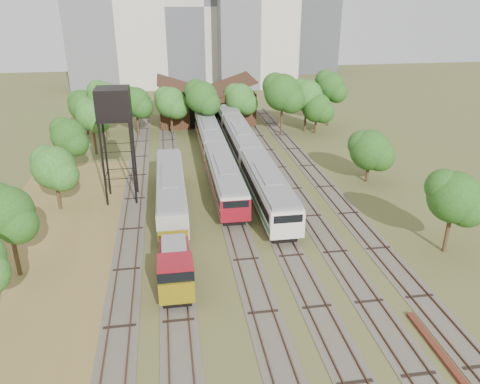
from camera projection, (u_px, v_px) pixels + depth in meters
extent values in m
plane|color=#475123|center=(302.00, 340.00, 30.79)|extent=(240.00, 240.00, 0.00)
cube|color=brown|center=(44.00, 294.00, 35.44)|extent=(14.00, 60.00, 0.04)
cube|color=#4C473D|center=(135.00, 199.00, 51.73)|extent=(2.60, 80.00, 0.06)
cube|color=#472D1E|center=(128.00, 198.00, 51.59)|extent=(0.08, 80.00, 0.14)
cube|color=#472D1E|center=(141.00, 198.00, 51.80)|extent=(0.08, 80.00, 0.14)
cube|color=#4C473D|center=(171.00, 196.00, 52.31)|extent=(2.60, 80.00, 0.06)
cube|color=#472D1E|center=(165.00, 196.00, 52.17)|extent=(0.08, 80.00, 0.14)
cube|color=#472D1E|center=(178.00, 195.00, 52.38)|extent=(0.08, 80.00, 0.14)
cube|color=#4C473D|center=(224.00, 193.00, 53.18)|extent=(2.60, 80.00, 0.06)
cube|color=#472D1E|center=(218.00, 193.00, 53.04)|extent=(0.08, 80.00, 0.14)
cube|color=#472D1E|center=(231.00, 192.00, 53.25)|extent=(0.08, 80.00, 0.14)
cube|color=#4C473D|center=(259.00, 191.00, 53.76)|extent=(2.60, 80.00, 0.06)
cube|color=#472D1E|center=(253.00, 191.00, 53.62)|extent=(0.08, 80.00, 0.14)
cube|color=#472D1E|center=(265.00, 190.00, 53.83)|extent=(0.08, 80.00, 0.14)
cube|color=#4C473D|center=(292.00, 189.00, 54.34)|extent=(2.60, 80.00, 0.06)
cube|color=#472D1E|center=(287.00, 188.00, 54.20)|extent=(0.08, 80.00, 0.14)
cube|color=#472D1E|center=(298.00, 188.00, 54.41)|extent=(0.08, 80.00, 0.14)
cube|color=#4C473D|center=(325.00, 187.00, 54.92)|extent=(2.60, 80.00, 0.06)
cube|color=#472D1E|center=(320.00, 186.00, 54.78)|extent=(0.08, 80.00, 0.14)
cube|color=#472D1E|center=(331.00, 186.00, 54.98)|extent=(0.08, 80.00, 0.14)
cube|color=black|center=(225.00, 191.00, 52.68)|extent=(2.21, 15.64, 0.80)
cube|color=silver|center=(224.00, 178.00, 52.03)|extent=(2.91, 17.00, 2.51)
cube|color=black|center=(224.00, 175.00, 51.91)|extent=(2.97, 15.64, 0.85)
cube|color=slate|center=(224.00, 166.00, 51.47)|extent=(2.68, 16.66, 0.36)
cube|color=maroon|center=(225.00, 184.00, 52.31)|extent=(2.97, 16.66, 0.45)
cube|color=maroon|center=(236.00, 211.00, 44.41)|extent=(2.95, 0.25, 2.26)
cube|color=black|center=(209.00, 145.00, 68.57)|extent=(2.21, 15.64, 0.80)
cube|color=silver|center=(209.00, 134.00, 67.91)|extent=(2.91, 17.00, 2.51)
cube|color=black|center=(209.00, 132.00, 67.79)|extent=(2.97, 15.64, 0.85)
cube|color=slate|center=(209.00, 125.00, 67.35)|extent=(2.68, 16.66, 0.36)
cube|color=maroon|center=(209.00, 139.00, 68.19)|extent=(2.97, 16.66, 0.45)
cube|color=black|center=(267.00, 204.00, 49.52)|extent=(2.34, 15.64, 0.85)
cube|color=silver|center=(267.00, 189.00, 48.83)|extent=(3.09, 17.00, 2.66)
cube|color=black|center=(267.00, 186.00, 48.70)|extent=(3.15, 15.64, 0.90)
cube|color=slate|center=(268.00, 175.00, 48.23)|extent=(2.84, 16.66, 0.38)
cube|color=#196730|center=(267.00, 195.00, 49.12)|extent=(3.15, 16.66, 0.48)
cube|color=silver|center=(288.00, 227.00, 41.21)|extent=(3.13, 0.25, 2.39)
cube|color=black|center=(241.00, 152.00, 65.40)|extent=(2.34, 15.64, 0.85)
cube|color=silver|center=(241.00, 140.00, 64.71)|extent=(3.09, 17.00, 2.66)
cube|color=black|center=(241.00, 138.00, 64.58)|extent=(3.15, 15.64, 0.90)
cube|color=slate|center=(241.00, 130.00, 64.11)|extent=(2.84, 16.66, 0.38)
cube|color=#196730|center=(241.00, 145.00, 65.00)|extent=(3.15, 16.66, 0.48)
cube|color=black|center=(225.00, 121.00, 81.28)|extent=(2.34, 15.64, 0.85)
cube|color=silver|center=(225.00, 111.00, 80.59)|extent=(3.09, 17.00, 2.66)
cube|color=black|center=(225.00, 109.00, 80.47)|extent=(3.15, 15.64, 0.90)
cube|color=slate|center=(225.00, 102.00, 79.99)|extent=(2.84, 16.66, 0.38)
cube|color=#196730|center=(225.00, 115.00, 80.89)|extent=(3.15, 16.66, 0.48)
cube|color=black|center=(200.00, 115.00, 85.34)|extent=(2.40, 14.72, 0.87)
cube|color=silver|center=(199.00, 105.00, 84.63)|extent=(3.16, 16.00, 2.72)
cube|color=black|center=(199.00, 103.00, 84.51)|extent=(3.22, 14.72, 0.93)
cube|color=slate|center=(199.00, 96.00, 84.02)|extent=(2.91, 15.68, 0.39)
cube|color=#196730|center=(199.00, 109.00, 84.93)|extent=(3.22, 15.68, 0.49)
cube|color=silver|center=(203.00, 116.00, 77.47)|extent=(3.20, 0.25, 2.45)
cube|color=black|center=(176.00, 276.00, 36.97)|extent=(2.08, 7.20, 0.85)
cube|color=maroon|center=(175.00, 258.00, 37.25)|extent=(2.36, 4.40, 1.42)
cube|color=maroon|center=(176.00, 276.00, 33.94)|extent=(2.55, 2.46, 2.55)
cube|color=black|center=(175.00, 268.00, 33.70)|extent=(2.60, 2.51, 0.85)
cube|color=gold|center=(177.00, 294.00, 32.96)|extent=(2.55, 0.20, 1.70)
cube|color=gold|center=(174.00, 240.00, 40.13)|extent=(2.55, 0.20, 1.70)
cube|color=slate|center=(174.00, 246.00, 35.91)|extent=(1.89, 3.60, 0.19)
cube|color=black|center=(172.00, 203.00, 49.69)|extent=(2.17, 16.56, 0.79)
cube|color=gray|center=(171.00, 189.00, 49.05)|extent=(2.87, 18.00, 2.47)
cube|color=black|center=(171.00, 187.00, 48.93)|extent=(2.93, 16.56, 0.84)
cube|color=slate|center=(170.00, 177.00, 48.49)|extent=(2.64, 17.64, 0.36)
cylinder|color=black|center=(103.00, 166.00, 48.45)|extent=(0.22, 0.22, 8.99)
cylinder|color=black|center=(133.00, 164.00, 48.89)|extent=(0.22, 0.22, 8.99)
cylinder|color=black|center=(106.00, 157.00, 51.20)|extent=(0.22, 0.22, 8.99)
cylinder|color=black|center=(134.00, 155.00, 51.64)|extent=(0.22, 0.22, 8.99)
cube|color=black|center=(115.00, 118.00, 48.23)|extent=(3.54, 3.54, 0.20)
cube|color=black|center=(113.00, 103.00, 47.59)|extent=(3.37, 3.37, 3.04)
cube|color=#5B281A|center=(438.00, 350.00, 29.72)|extent=(0.47, 7.47, 0.24)
cube|color=#331712|center=(206.00, 105.00, 82.20)|extent=(16.00, 11.00, 5.50)
cube|color=#331712|center=(182.00, 87.00, 80.30)|extent=(8.45, 11.55, 2.96)
cube|color=#331712|center=(228.00, 85.00, 81.46)|extent=(8.45, 11.55, 2.96)
cube|color=black|center=(209.00, 116.00, 77.47)|extent=(6.40, 0.15, 4.12)
cylinder|color=#382616|center=(15.00, 251.00, 37.02)|extent=(0.36, 0.36, 4.41)
sphere|color=#1A4813|center=(7.00, 212.00, 35.68)|extent=(4.09, 4.09, 4.09)
cylinder|color=#382616|center=(58.00, 193.00, 48.62)|extent=(0.36, 0.36, 3.66)
sphere|color=#1A4813|center=(54.00, 168.00, 47.50)|extent=(4.40, 4.40, 4.40)
cylinder|color=#382616|center=(72.00, 163.00, 56.31)|extent=(0.36, 0.36, 4.31)
sphere|color=#1A4813|center=(68.00, 136.00, 55.00)|extent=(4.05, 4.05, 4.05)
cylinder|color=#382616|center=(95.00, 139.00, 65.15)|extent=(0.36, 0.36, 4.41)
sphere|color=#1A4813|center=(92.00, 115.00, 63.81)|extent=(4.26, 4.26, 4.26)
cylinder|color=#382616|center=(87.00, 123.00, 74.61)|extent=(0.36, 0.36, 3.62)
sphere|color=#1A4813|center=(84.00, 106.00, 73.51)|extent=(4.93, 4.93, 4.93)
cylinder|color=#382616|center=(107.00, 122.00, 73.08)|extent=(0.36, 0.36, 4.88)
sphere|color=#1A4813|center=(104.00, 97.00, 71.59)|extent=(4.81, 4.81, 4.81)
cylinder|color=#382616|center=(138.00, 122.00, 74.25)|extent=(0.36, 0.36, 4.13)
sphere|color=#1A4813|center=(136.00, 102.00, 72.99)|extent=(4.60, 4.60, 4.60)
cylinder|color=#382616|center=(172.00, 122.00, 74.81)|extent=(0.36, 0.36, 3.98)
sphere|color=#1A4813|center=(171.00, 102.00, 73.60)|extent=(4.79, 4.79, 4.79)
cylinder|color=#382616|center=(202.00, 122.00, 72.79)|extent=(0.36, 0.36, 4.97)
sphere|color=#1A4813|center=(202.00, 97.00, 71.28)|extent=(4.90, 4.90, 4.90)
cylinder|color=#382616|center=(240.00, 117.00, 78.10)|extent=(0.36, 0.36, 3.85)
sphere|color=#1A4813|center=(240.00, 99.00, 76.93)|extent=(4.92, 4.92, 4.92)
cylinder|color=#382616|center=(281.00, 118.00, 74.21)|extent=(0.36, 0.36, 5.27)
sphere|color=#1A4813|center=(282.00, 92.00, 72.61)|extent=(5.76, 5.76, 5.76)
cylinder|color=#382616|center=(305.00, 117.00, 76.01)|extent=(0.36, 0.36, 4.61)
sphere|color=#1A4813|center=(307.00, 96.00, 74.61)|extent=(5.05, 5.05, 5.05)
cylinder|color=#382616|center=(329.00, 110.00, 79.14)|extent=(0.36, 0.36, 5.30)
sphere|color=#1A4813|center=(330.00, 86.00, 77.52)|extent=(4.68, 4.68, 4.68)
cylinder|color=#382616|center=(448.00, 231.00, 40.51)|extent=(0.36, 0.36, 4.11)
sphere|color=#1A4813|center=(454.00, 197.00, 39.26)|extent=(4.43, 4.43, 4.43)
cylinder|color=#382616|center=(368.00, 169.00, 55.84)|extent=(0.36, 0.36, 3.15)
sphere|color=#1A4813|center=(370.00, 150.00, 54.88)|extent=(4.76, 4.76, 4.76)
cylinder|color=#382616|center=(316.00, 123.00, 75.11)|extent=(0.36, 0.36, 3.29)
sphere|color=#1A4813|center=(317.00, 108.00, 74.11)|extent=(4.64, 4.64, 4.64)
cube|color=beige|center=(201.00, 6.00, 114.74)|extent=(20.00, 18.00, 36.00)
cube|color=#45494D|center=(313.00, 20.00, 130.02)|extent=(12.00, 12.00, 28.00)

